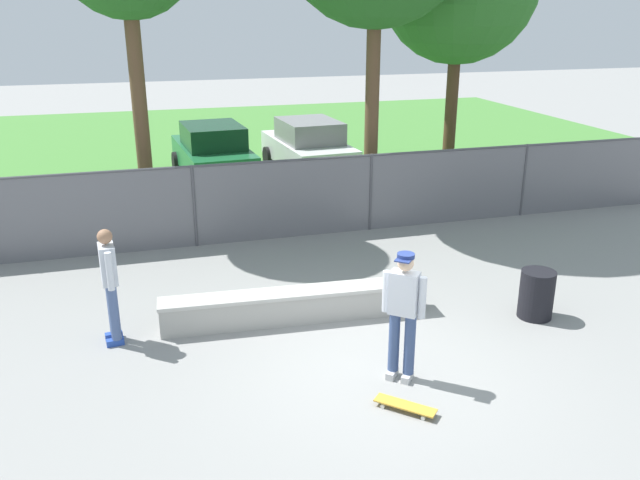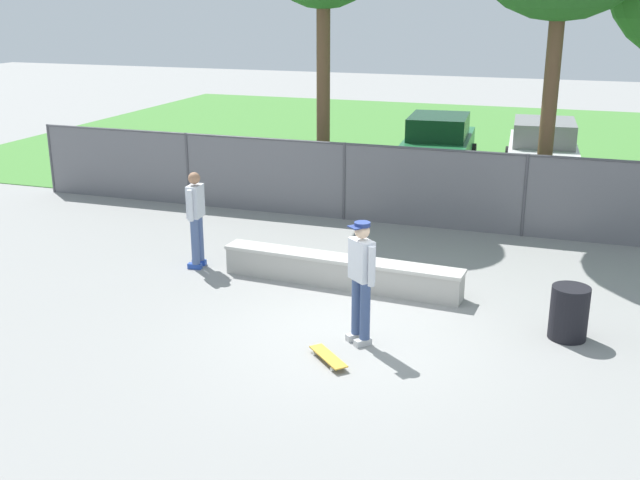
{
  "view_description": "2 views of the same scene",
  "coord_description": "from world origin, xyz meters",
  "px_view_note": "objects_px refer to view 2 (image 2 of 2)",
  "views": [
    {
      "loc": [
        -3.07,
        -7.53,
        4.84
      ],
      "look_at": [
        -0.29,
        2.11,
        1.25
      ],
      "focal_mm": 36.54,
      "sensor_mm": 36.0,
      "label": 1
    },
    {
      "loc": [
        2.9,
        -10.08,
        4.83
      ],
      "look_at": [
        -0.94,
        1.14,
        1.03
      ],
      "focal_mm": 42.49,
      "sensor_mm": 36.0,
      "label": 2
    }
  ],
  "objects_px": {
    "concrete_ledge": "(340,271)",
    "bystander": "(196,215)",
    "car_green": "(438,143)",
    "skateboarder": "(361,276)",
    "skateboard": "(328,357)",
    "car_white": "(542,150)",
    "trash_bin": "(569,313)"
  },
  "relations": [
    {
      "from": "concrete_ledge",
      "to": "bystander",
      "type": "distance_m",
      "value": 2.91
    },
    {
      "from": "car_green",
      "to": "bystander",
      "type": "height_order",
      "value": "bystander"
    },
    {
      "from": "concrete_ledge",
      "to": "car_green",
      "type": "relative_size",
      "value": 1.01
    },
    {
      "from": "skateboarder",
      "to": "skateboard",
      "type": "xyz_separation_m",
      "value": [
        -0.25,
        -0.75,
        -0.96
      ]
    },
    {
      "from": "skateboarder",
      "to": "bystander",
      "type": "distance_m",
      "value": 4.36
    },
    {
      "from": "skateboard",
      "to": "car_green",
      "type": "bearing_deg",
      "value": 93.66
    },
    {
      "from": "car_white",
      "to": "car_green",
      "type": "bearing_deg",
      "value": 179.97
    },
    {
      "from": "car_white",
      "to": "skateboarder",
      "type": "bearing_deg",
      "value": -98.98
    },
    {
      "from": "trash_bin",
      "to": "bystander",
      "type": "bearing_deg",
      "value": 171.24
    },
    {
      "from": "skateboard",
      "to": "trash_bin",
      "type": "bearing_deg",
      "value": 31.21
    },
    {
      "from": "trash_bin",
      "to": "skateboard",
      "type": "bearing_deg",
      "value": -148.79
    },
    {
      "from": "concrete_ledge",
      "to": "car_green",
      "type": "distance_m",
      "value": 9.64
    },
    {
      "from": "skateboard",
      "to": "trash_bin",
      "type": "xyz_separation_m",
      "value": [
        3.12,
        1.89,
        0.33
      ]
    },
    {
      "from": "concrete_ledge",
      "to": "trash_bin",
      "type": "relative_size",
      "value": 5.4
    },
    {
      "from": "concrete_ledge",
      "to": "skateboarder",
      "type": "distance_m",
      "value": 2.45
    },
    {
      "from": "skateboarder",
      "to": "car_green",
      "type": "distance_m",
      "value": 11.78
    },
    {
      "from": "skateboarder",
      "to": "car_green",
      "type": "relative_size",
      "value": 0.43
    },
    {
      "from": "skateboarder",
      "to": "car_green",
      "type": "xyz_separation_m",
      "value": [
        -1.05,
        11.73,
        -0.19
      ]
    },
    {
      "from": "concrete_ledge",
      "to": "bystander",
      "type": "xyz_separation_m",
      "value": [
        -2.81,
        0.05,
        0.74
      ]
    },
    {
      "from": "concrete_ledge",
      "to": "car_white",
      "type": "relative_size",
      "value": 1.01
    },
    {
      "from": "bystander",
      "to": "trash_bin",
      "type": "distance_m",
      "value": 6.76
    },
    {
      "from": "bystander",
      "to": "car_white",
      "type": "bearing_deg",
      "value": 59.48
    },
    {
      "from": "car_white",
      "to": "bystander",
      "type": "bearing_deg",
      "value": -120.52
    },
    {
      "from": "bystander",
      "to": "car_green",
      "type": "bearing_deg",
      "value": 74.02
    },
    {
      "from": "concrete_ledge",
      "to": "car_green",
      "type": "bearing_deg",
      "value": 90.44
    },
    {
      "from": "skateboarder",
      "to": "car_white",
      "type": "distance_m",
      "value": 11.88
    },
    {
      "from": "car_green",
      "to": "skateboard",
      "type": "bearing_deg",
      "value": -86.34
    },
    {
      "from": "car_white",
      "to": "trash_bin",
      "type": "bearing_deg",
      "value": -84.51
    },
    {
      "from": "concrete_ledge",
      "to": "trash_bin",
      "type": "height_order",
      "value": "trash_bin"
    },
    {
      "from": "car_white",
      "to": "trash_bin",
      "type": "relative_size",
      "value": 5.34
    },
    {
      "from": "trash_bin",
      "to": "concrete_ledge",
      "type": "bearing_deg",
      "value": 165.8
    },
    {
      "from": "concrete_ledge",
      "to": "skateboard",
      "type": "xyz_separation_m",
      "value": [
        0.72,
        -2.86,
        -0.19
      ]
    }
  ]
}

